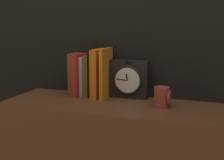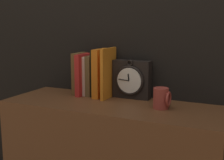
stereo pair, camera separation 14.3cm
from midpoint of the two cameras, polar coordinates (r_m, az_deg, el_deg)
The scene contains 11 objects.
wall_back at distance 1.66m, azimuth 5.79°, elevation 13.44°, with size 6.00×0.05×2.60m.
clock at distance 1.61m, azimuth 6.14°, elevation 0.08°, with size 0.20×0.07×0.20m.
book_slot0_brown at distance 1.70m, azimuth -3.54°, elevation 1.20°, with size 0.04×0.11×0.22m.
book_slot1_red at distance 1.68m, azimuth -2.80°, elevation 1.00°, with size 0.03×0.14×0.22m.
book_slot2_cream at distance 1.68m, azimuth -1.87°, elevation 0.82°, with size 0.02×0.11×0.21m.
book_slot3_brown at distance 1.67m, azimuth -1.16°, elevation 0.83°, with size 0.03×0.12×0.21m.
book_slot4_black at distance 1.66m, azimuth -0.36°, elevation 1.27°, with size 0.02×0.11×0.24m.
book_slot5_orange at distance 1.63m, azimuth 0.44°, elevation 1.27°, with size 0.04×0.14×0.25m.
book_slot6_red at distance 1.63m, azimuth 1.60°, elevation 0.28°, with size 0.02×0.11×0.20m.
book_slot7_orange at distance 1.60m, azimuth 1.90°, elevation 1.22°, with size 0.02×0.16×0.26m.
mug at distance 1.44m, azimuth 11.90°, elevation -3.32°, with size 0.08×0.07×0.10m.
Camera 2 is at (0.62, -1.32, 1.21)m, focal length 50.00 mm.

